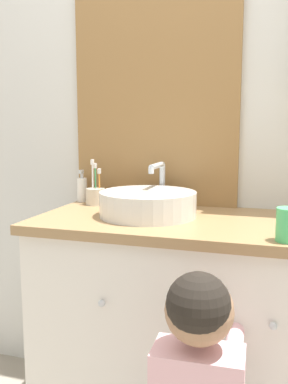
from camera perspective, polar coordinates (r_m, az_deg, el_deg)
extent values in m
cube|color=silver|center=(1.85, 9.41, 10.04)|extent=(3.20, 0.06, 2.50)
cube|color=olive|center=(1.86, 1.44, 10.19)|extent=(0.72, 0.02, 1.05)
cube|color=#B2C1CC|center=(1.86, 1.39, 10.19)|extent=(0.66, 0.01, 0.99)
cube|color=silver|center=(1.73, 7.11, -18.48)|extent=(1.17, 0.53, 0.83)
cube|color=#99754C|center=(1.58, 7.41, -4.29)|extent=(1.21, 0.57, 0.03)
sphere|color=silver|center=(1.47, -5.67, -14.55)|extent=(0.02, 0.02, 0.02)
sphere|color=silver|center=(1.36, 16.84, -16.74)|extent=(0.02, 0.02, 0.02)
cylinder|color=silver|center=(1.61, 0.51, -1.59)|extent=(0.37, 0.37, 0.09)
cylinder|color=silver|center=(1.60, 0.51, -0.08)|extent=(0.30, 0.30, 0.01)
cylinder|color=silver|center=(1.80, 2.45, 0.89)|extent=(0.02, 0.02, 0.18)
cylinder|color=silver|center=(1.71, 1.75, 3.54)|extent=(0.02, 0.16, 0.02)
cylinder|color=silver|center=(1.64, 0.96, 2.88)|extent=(0.02, 0.02, 0.02)
sphere|color=white|center=(1.79, 5.55, -0.92)|extent=(0.06, 0.06, 0.06)
cylinder|color=beige|center=(1.87, -6.50, -0.59)|extent=(0.08, 0.08, 0.07)
cylinder|color=orange|center=(1.85, -5.96, 0.87)|extent=(0.01, 0.01, 0.14)
cube|color=white|center=(1.85, -5.99, 2.79)|extent=(0.01, 0.02, 0.02)
cylinder|color=#47B26B|center=(1.87, -6.49, 1.28)|extent=(0.01, 0.01, 0.17)
cube|color=white|center=(1.86, -6.53, 3.51)|extent=(0.01, 0.02, 0.02)
cylinder|color=white|center=(1.85, -6.86, 1.46)|extent=(0.01, 0.01, 0.18)
cube|color=white|center=(1.84, -6.91, 3.99)|extent=(0.01, 0.02, 0.02)
cylinder|color=white|center=(1.95, -8.25, 0.28)|extent=(0.04, 0.04, 0.11)
cylinder|color=silver|center=(1.94, -8.29, 2.16)|extent=(0.01, 0.01, 0.02)
cube|color=silver|center=(1.93, -8.40, 2.70)|extent=(0.02, 0.02, 0.02)
sphere|color=#997051|center=(1.10, 7.37, -15.41)|extent=(0.17, 0.17, 0.17)
sphere|color=black|center=(1.07, 7.25, -14.63)|extent=(0.16, 0.16, 0.16)
cylinder|color=beige|center=(1.34, 12.03, -18.78)|extent=(0.06, 0.25, 0.05)
cylinder|color=orange|center=(1.43, 12.38, -15.07)|extent=(0.01, 0.05, 0.12)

